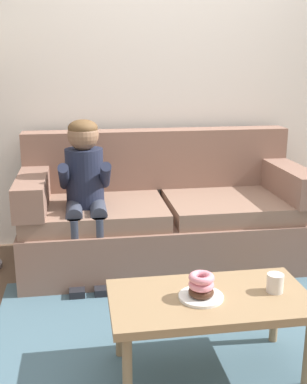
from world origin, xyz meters
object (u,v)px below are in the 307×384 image
at_px(mug, 275,283).
at_px(toy_controller, 258,296).
at_px(donut, 201,292).
at_px(person_child, 85,184).
at_px(coffee_table, 210,305).
at_px(couch, 164,216).

bearing_deg(mug, toy_controller, 73.45).
xyz_separation_m(donut, toy_controller, (0.56, 0.67, -0.42)).
bearing_deg(donut, toy_controller, 50.04).
bearing_deg(mug, person_child, 126.05).
xyz_separation_m(coffee_table, donut, (-0.05, -0.01, 0.08)).
xyz_separation_m(couch, donut, (-0.08, -1.41, 0.10)).
xyz_separation_m(coffee_table, toy_controller, (0.51, 0.66, -0.34)).
height_order(couch, person_child, person_child).
distance_m(coffee_table, donut, 0.09).
relative_size(couch, mug, 23.05).
height_order(coffee_table, person_child, person_child).
bearing_deg(coffee_table, mug, -0.56).
bearing_deg(person_child, toy_controller, -26.56).
xyz_separation_m(person_child, mug, (0.87, -1.19, -0.22)).
bearing_deg(toy_controller, coffee_table, -124.39).
distance_m(person_child, donut, 1.32).
distance_m(couch, coffee_table, 1.40).
bearing_deg(coffee_table, donut, -167.09).
bearing_deg(couch, toy_controller, -56.78).
height_order(couch, toy_controller, couch).
distance_m(couch, toy_controller, 0.94).
bearing_deg(donut, couch, 86.94).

